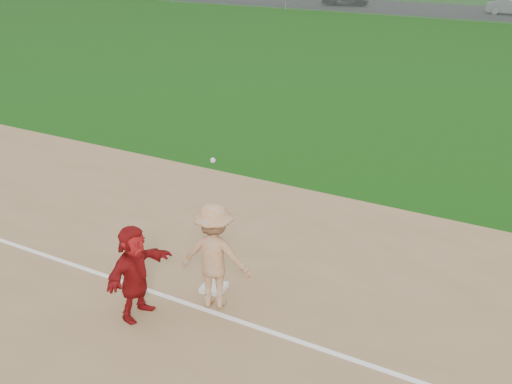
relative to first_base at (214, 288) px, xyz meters
The scene contains 6 objects.
ground 0.23m from the first_base, 123.77° to the left, with size 160.00×160.00×0.00m, color #13450D.
foul_line 0.63m from the first_base, 100.98° to the right, with size 60.00×0.10×0.01m, color white.
first_base is the anchor object (origin of this frame).
base_runner 1.65m from the first_base, 116.27° to the right, with size 1.51×0.48×1.63m, color maroon.
car_mid 45.62m from the first_base, 94.17° to the left, with size 1.26×3.60×1.19m, color slate.
first_base_play 1.00m from the first_base, 51.94° to the right, with size 1.34×0.99×2.48m.
Camera 1 is at (5.85, -8.37, 5.97)m, focal length 45.00 mm.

